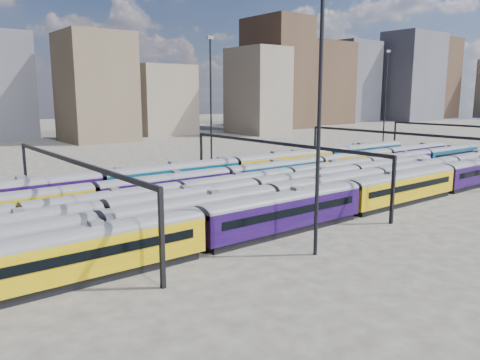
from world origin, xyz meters
TOP-DOWN VIEW (x-y plane):
  - ground at (0.00, 0.00)m, footprint 500.00×500.00m
  - rake_0 at (-2.40, -15.00)m, footprint 153.86×3.21m
  - rake_1 at (-0.09, -10.00)m, footprint 125.91×3.07m
  - rake_2 at (-18.73, -5.00)m, footprint 121.00×2.95m
  - rake_3 at (3.04, 0.00)m, footprint 133.83×2.80m
  - rake_4 at (4.50, 5.00)m, footprint 121.17×2.96m
  - rake_5 at (-1.54, 10.00)m, footprint 113.29×3.32m
  - rake_6 at (-10.39, 15.00)m, footprint 131.41×2.75m
  - gantry_1 at (-20.00, 0.00)m, footprint 0.35×40.35m
  - gantry_2 at (10.00, 0.00)m, footprint 0.35×40.35m
  - gantry_3 at (40.00, 0.00)m, footprint 0.35×40.35m
  - gantry_4 at (70.00, 0.00)m, footprint 0.35×40.35m
  - mast_2 at (-5.00, -22.00)m, footprint 1.40×0.50m
  - mast_3 at (15.00, 24.00)m, footprint 1.40×0.50m
  - mast_5 at (65.00, 20.00)m, footprint 1.40×0.50m
  - skyline at (104.75, 105.73)m, footprint 399.22×60.48m

SIDE VIEW (x-z plane):
  - ground at x=0.00m, z-range 0.00..0.00m
  - rake_6 at x=-10.39m, z-range 0.12..4.73m
  - rake_3 at x=3.04m, z-range 0.12..4.82m
  - rake_2 at x=-18.73m, z-range 0.12..5.09m
  - rake_4 at x=4.50m, z-range 0.12..5.10m
  - rake_1 at x=-0.09m, z-range 0.13..5.30m
  - rake_0 at x=-2.40m, z-range 0.14..5.56m
  - rake_5 at x=-1.54m, z-range 0.14..5.74m
  - gantry_1 at x=-20.00m, z-range 2.78..10.80m
  - gantry_2 at x=10.00m, z-range 2.78..10.80m
  - gantry_3 at x=40.00m, z-range 2.78..10.80m
  - gantry_4 at x=70.00m, z-range 2.78..10.80m
  - mast_2 at x=-5.00m, z-range 1.17..26.77m
  - mast_3 at x=15.00m, z-range 1.17..26.77m
  - mast_5 at x=65.00m, z-range 1.17..26.77m
  - skyline at x=104.75m, z-range -4.18..45.85m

